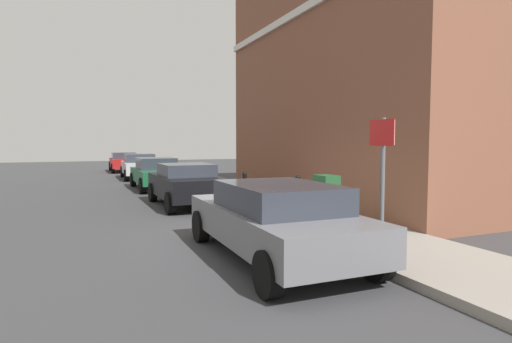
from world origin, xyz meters
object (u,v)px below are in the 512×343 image
car_green (156,173)px  bollard_near_cabinet (298,193)px  car_grey (275,218)px  utility_cabinet (326,202)px  street_sign (382,165)px  car_black (186,184)px  car_silver (139,166)px  bollard_far_kerb (245,188)px  car_red (124,162)px

car_green → bollard_near_cabinet: car_green is taller
car_green → car_grey: bearing=-180.0°
utility_cabinet → street_sign: 2.67m
car_black → car_grey: bearing=179.0°
car_silver → street_sign: size_ratio=1.79×
utility_cabinet → bollard_near_cabinet: utility_cabinet is taller
utility_cabinet → street_sign: street_sign is taller
bollard_far_kerb → street_sign: (0.23, -5.69, 0.96)m
car_silver → bollard_far_kerb: 12.77m
utility_cabinet → bollard_far_kerb: bearing=102.2°
car_black → car_red: size_ratio=0.97×
car_black → street_sign: bearing=-169.4°
car_black → car_red: 17.02m
car_black → car_red: car_black is taller
car_grey → car_silver: size_ratio=1.09×
car_silver → bollard_near_cabinet: car_silver is taller
car_red → bollard_far_kerb: bearing=-174.2°
car_red → street_sign: bearing=-174.8°
car_silver → car_green: bearing=-178.7°
car_green → car_silver: bearing=-0.4°
car_grey → car_red: car_red is taller
car_black → car_silver: 10.86m
car_black → utility_cabinet: (1.99, -5.11, -0.04)m
car_grey → car_silver: car_silver is taller
car_black → bollard_far_kerb: size_ratio=3.79×
street_sign → car_green: bearing=97.0°
car_grey → car_green: size_ratio=1.10×
bollard_far_kerb → car_green: bearing=100.7°
car_red → utility_cabinet: size_ratio=3.54×
car_grey → street_sign: 2.02m
car_green → street_sign: bearing=-173.1°
street_sign → utility_cabinet: bearing=78.9°
car_black → street_sign: street_sign is taller
car_grey → bollard_far_kerb: size_ratio=4.33×
car_grey → utility_cabinet: bearing=-52.4°
car_grey → street_sign: street_sign is taller
utility_cabinet → bollard_far_kerb: (-0.71, 3.26, 0.02)m
bollard_near_cabinet → street_sign: street_sign is taller
utility_cabinet → bollard_near_cabinet: 1.53m
utility_cabinet → bollard_near_cabinet: size_ratio=1.11×
car_black → car_red: (-0.27, 17.02, -0.01)m
car_red → utility_cabinet: (2.25, -22.12, -0.03)m
car_green → bollard_far_kerb: (1.34, -7.09, -0.01)m
utility_cabinet → bollard_near_cabinet: (0.10, 1.53, 0.02)m
bollard_far_kerb → car_red: bearing=94.7°
car_grey → car_red: size_ratio=1.10×
car_silver → bollard_near_cabinet: (2.12, -14.44, -0.02)m
car_grey → street_sign: bearing=-119.7°
car_green → car_silver: (0.03, 5.62, 0.01)m
street_sign → car_grey: bearing=149.7°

